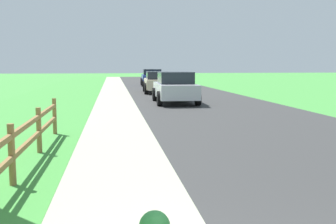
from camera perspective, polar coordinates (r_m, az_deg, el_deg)
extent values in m
plane|color=#41913C|center=(27.02, -5.61, 2.73)|extent=(120.00, 120.00, 0.00)
cube|color=#333333|center=(29.35, 1.08, 3.09)|extent=(7.00, 66.00, 0.01)
cube|color=#A5A88C|center=(29.05, -11.71, 2.91)|extent=(6.00, 66.00, 0.01)
cube|color=#41913C|center=(29.19, -14.65, 2.85)|extent=(5.00, 66.00, 0.00)
cube|color=#22612B|center=(3.09, -1.96, -14.81)|extent=(0.04, 0.04, 0.04)
cylinder|color=olive|center=(6.85, -21.59, -5.77)|extent=(0.11, 0.11, 1.01)
cylinder|color=olive|center=(9.14, -18.10, -2.53)|extent=(0.11, 0.11, 1.01)
cylinder|color=olive|center=(11.47, -16.03, -0.60)|extent=(0.11, 0.11, 1.01)
cube|color=olive|center=(6.86, -21.57, -6.18)|extent=(0.07, 9.55, 0.09)
cube|color=olive|center=(6.79, -21.70, -3.27)|extent=(0.07, 9.55, 0.09)
cube|color=#B7BABF|center=(19.92, 1.01, 3.15)|extent=(1.91, 4.35, 0.70)
cube|color=#1E232B|center=(19.74, 1.08, 4.96)|extent=(1.64, 2.01, 0.57)
cylinder|color=black|center=(18.78, 4.32, 2.00)|extent=(0.23, 0.71, 0.70)
cylinder|color=black|center=(18.52, -1.23, 1.95)|extent=(0.23, 0.71, 0.70)
cylinder|color=black|center=(21.40, 2.94, 2.61)|extent=(0.23, 0.71, 0.70)
cylinder|color=black|center=(21.17, -1.94, 2.57)|extent=(0.23, 0.71, 0.70)
cube|color=#C6B793|center=(27.22, -1.42, 4.11)|extent=(1.95, 4.35, 0.63)
cube|color=#1E232B|center=(27.05, -1.40, 5.31)|extent=(1.65, 2.05, 0.51)
cylinder|color=black|center=(25.99, 0.77, 3.41)|extent=(0.25, 0.75, 0.74)
cylinder|color=black|center=(25.85, -3.18, 3.38)|extent=(0.25, 0.75, 0.74)
cylinder|color=black|center=(28.63, 0.17, 3.73)|extent=(0.25, 0.75, 0.74)
cylinder|color=black|center=(28.50, -3.42, 3.70)|extent=(0.25, 0.75, 0.74)
cube|color=navy|center=(36.25, -2.33, 4.82)|extent=(1.96, 4.51, 0.72)
cube|color=#1E232B|center=(36.31, -2.34, 5.79)|extent=(1.66, 2.44, 0.50)
cylinder|color=black|center=(34.95, -0.74, 4.24)|extent=(0.25, 0.66, 0.66)
cylinder|color=black|center=(34.85, -3.66, 4.21)|extent=(0.25, 0.66, 0.66)
cylinder|color=black|center=(37.70, -1.10, 4.43)|extent=(0.25, 0.66, 0.66)
cylinder|color=black|center=(37.60, -3.81, 4.41)|extent=(0.25, 0.66, 0.66)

